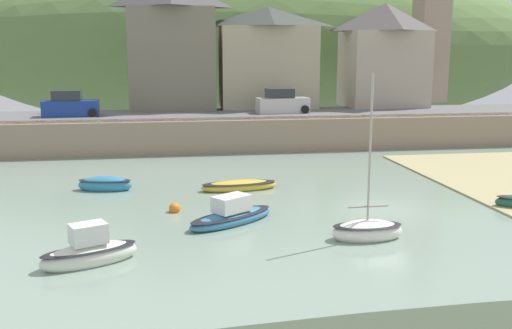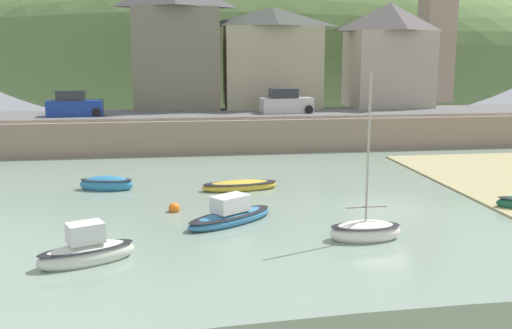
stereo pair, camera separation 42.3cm
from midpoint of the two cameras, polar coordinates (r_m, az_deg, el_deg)
quay_seawall at (r=44.22m, az=3.85°, el=3.29°), size 48.00×9.40×2.40m
hillside_backdrop at (r=81.50m, az=0.24°, el=11.44°), size 80.00×44.00×22.76m
waterfront_building_left at (r=50.44m, az=-8.48°, el=11.69°), size 7.34×4.80×10.97m
waterfront_building_centre at (r=51.20m, az=0.92°, el=10.40°), size 8.51×4.31×8.56m
waterfront_building_right at (r=54.00m, az=12.11°, el=10.45°), size 7.13×5.83×9.01m
church_with_spire at (r=60.22m, az=16.53°, el=13.78°), size 3.00×3.00×16.11m
dinghy_open_wooden at (r=32.04m, az=-14.85°, el=-1.90°), size 3.03×1.69×0.96m
sailboat_tall_mast at (r=23.38m, az=10.25°, el=-6.33°), size 2.87×1.40×6.63m
sailboat_nearest_shore at (r=25.10m, az=-2.88°, el=-4.99°), size 4.41×3.64×1.35m
motorboat_with_cabin at (r=31.10m, az=-2.05°, el=-2.08°), size 4.22×1.79×0.65m
sailboat_far_left at (r=21.22m, az=-16.46°, el=-8.22°), size 3.58×2.45×1.65m
parked_car_near_slipway at (r=46.65m, az=-17.90°, el=5.47°), size 4.17×1.88×1.95m
parked_car_by_wall at (r=47.01m, az=2.29°, el=6.02°), size 4.21×2.00×1.95m
mooring_buoy at (r=27.09m, az=-8.37°, el=-4.26°), size 0.53×0.53×0.53m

